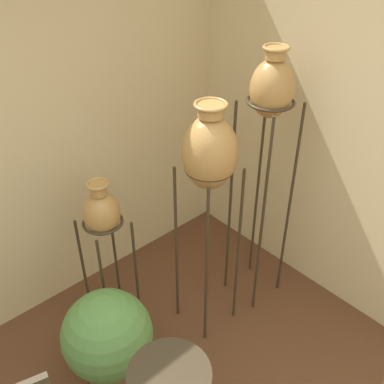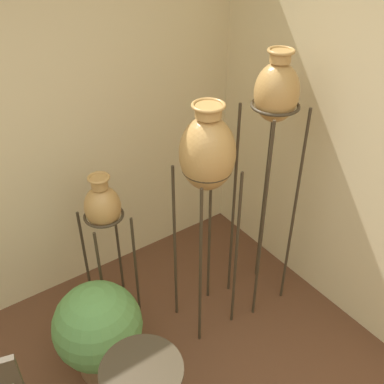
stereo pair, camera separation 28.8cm
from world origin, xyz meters
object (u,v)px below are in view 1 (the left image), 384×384
object	(u,v)px
vase_stand_medium	(210,156)
vase_stand_short	(102,216)
vase_stand_tall	(271,99)
potted_plant	(108,338)

from	to	relation	value
vase_stand_medium	vase_stand_short	bearing A→B (deg)	135.63
vase_stand_tall	vase_stand_short	size ratio (longest dim) A/B	1.64
vase_stand_short	potted_plant	world-z (taller)	vase_stand_short
vase_stand_tall	vase_stand_short	bearing A→B (deg)	151.67
vase_stand_tall	potted_plant	xyz separation A→B (m)	(-1.27, 0.08, -1.23)
vase_stand_medium	potted_plant	bearing A→B (deg)	177.14
vase_stand_tall	vase_stand_medium	bearing A→B (deg)	175.20
vase_stand_tall	vase_stand_short	world-z (taller)	vase_stand_tall
vase_stand_medium	potted_plant	world-z (taller)	vase_stand_medium
vase_stand_short	vase_stand_tall	bearing A→B (deg)	-28.33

